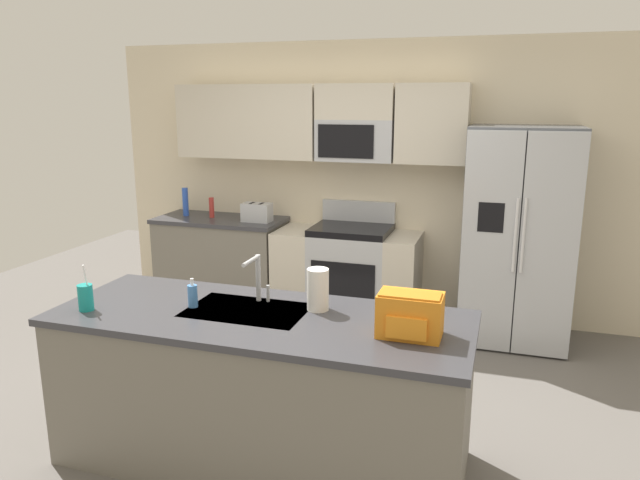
{
  "coord_description": "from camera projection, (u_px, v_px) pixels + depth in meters",
  "views": [
    {
      "loc": [
        1.31,
        -3.45,
        2.07
      ],
      "look_at": [
        0.01,
        0.6,
        1.05
      ],
      "focal_mm": 33.26,
      "sensor_mm": 36.0,
      "label": 1
    }
  ],
  "objects": [
    {
      "name": "soap_dispenser",
      "position": [
        193.0,
        296.0,
        3.4
      ],
      "size": [
        0.06,
        0.06,
        0.17
      ],
      "color": "#4C8CD8",
      "rests_on": "island_counter"
    },
    {
      "name": "island_counter",
      "position": [
        261.0,
        388.0,
        3.39
      ],
      "size": [
        2.34,
        0.9,
        0.9
      ],
      "color": "slate",
      "rests_on": "ground"
    },
    {
      "name": "sink_faucet",
      "position": [
        257.0,
        275.0,
        3.45
      ],
      "size": [
        0.08,
        0.21,
        0.28
      ],
      "color": "#B7BABF",
      "rests_on": "island_counter"
    },
    {
      "name": "ground_plane",
      "position": [
        292.0,
        408.0,
        4.07
      ],
      "size": [
        9.0,
        9.0,
        0.0
      ],
      "primitive_type": "plane",
      "color": "#66605B",
      "rests_on": "ground"
    },
    {
      "name": "refrigerator",
      "position": [
        518.0,
        237.0,
        5.03
      ],
      "size": [
        0.9,
        0.76,
        1.85
      ],
      "color": "#4C4F54",
      "rests_on": "ground"
    },
    {
      "name": "pepper_mill",
      "position": [
        212.0,
        208.0,
        5.95
      ],
      "size": [
        0.05,
        0.05,
        0.2
      ],
      "primitive_type": "cylinder",
      "color": "#B2332D",
      "rests_on": "back_counter"
    },
    {
      "name": "backpack",
      "position": [
        410.0,
        314.0,
        2.97
      ],
      "size": [
        0.32,
        0.22,
        0.23
      ],
      "color": "orange",
      "rests_on": "island_counter"
    },
    {
      "name": "range_oven",
      "position": [
        347.0,
        273.0,
        5.66
      ],
      "size": [
        1.36,
        0.61,
        1.1
      ],
      "color": "#B7BABF",
      "rests_on": "ground"
    },
    {
      "name": "bottle_blue",
      "position": [
        185.0,
        202.0,
        6.03
      ],
      "size": [
        0.06,
        0.06,
        0.29
      ],
      "primitive_type": "cylinder",
      "color": "blue",
      "rests_on": "back_counter"
    },
    {
      "name": "paper_towel_roll",
      "position": [
        318.0,
        289.0,
        3.34
      ],
      "size": [
        0.12,
        0.12,
        0.24
      ],
      "primitive_type": "cylinder",
      "color": "white",
      "rests_on": "island_counter"
    },
    {
      "name": "toaster",
      "position": [
        257.0,
        212.0,
        5.75
      ],
      "size": [
        0.28,
        0.16,
        0.18
      ],
      "color": "#B7BABF",
      "rests_on": "back_counter"
    },
    {
      "name": "kitchen_wall_unit",
      "position": [
        351.0,
        162.0,
        5.7
      ],
      "size": [
        5.2,
        0.43,
        2.6
      ],
      "color": "beige",
      "rests_on": "ground"
    },
    {
      "name": "drink_cup_teal",
      "position": [
        86.0,
        297.0,
        3.34
      ],
      "size": [
        0.08,
        0.08,
        0.27
      ],
      "color": "teal",
      "rests_on": "island_counter"
    },
    {
      "name": "back_counter",
      "position": [
        222.0,
        261.0,
        6.05
      ],
      "size": [
        1.28,
        0.63,
        0.9
      ],
      "color": "slate",
      "rests_on": "ground"
    }
  ]
}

